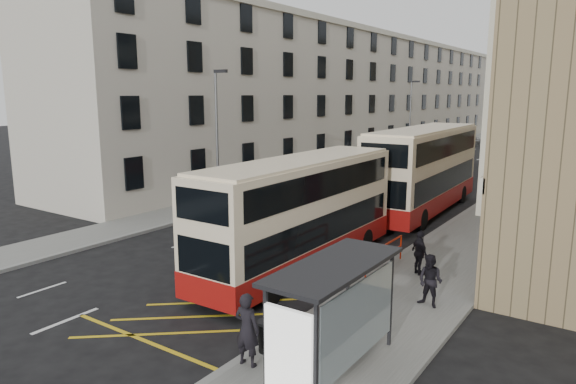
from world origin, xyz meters
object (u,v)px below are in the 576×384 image
Objects in this scene: street_lamp_near at (217,132)px; street_lamp_far at (411,115)px; double_decker_rear at (424,170)px; car_dark at (494,138)px; pedestrian_mid at (430,281)px; car_red at (559,141)px; double_decker_front at (301,213)px; pedestrian_far at (420,253)px; pedestrian_near at (247,329)px; bus_shelter at (332,299)px; white_van at (409,154)px; car_silver at (466,141)px; litter_bin at (267,336)px.

street_lamp_near is 1.00× the size of street_lamp_far.
double_decker_rear is 2.65× the size of car_dark.
car_red is (-3.66, 59.61, -0.24)m from pedestrian_mid.
pedestrian_mid is at bearing 73.97° from car_red.
double_decker_front is 5.83m from pedestrian_mid.
pedestrian_mid is 2.99m from pedestrian_far.
car_dark is (-9.39, 66.58, -0.32)m from pedestrian_near.
car_dark is (-11.39, 65.91, -1.37)m from bus_shelter.
street_lamp_near is 1.37× the size of white_van.
bus_shelter is 0.53× the size of street_lamp_far.
double_decker_rear is (0.51, 12.19, 0.27)m from double_decker_front.
car_dark is at bearing 90.42° from car_silver.
pedestrian_near is 0.36× the size of car_red.
bus_shelter is at bearing -85.64° from pedestrian_mid.
pedestrian_mid reaches higher than car_red.
double_decker_rear is 18.80m from litter_bin.
pedestrian_far is at bearing 126.37° from pedestrian_mid.
pedestrian_mid is 0.36× the size of car_dark.
double_decker_rear is at bearing 31.81° from street_lamp_near.
car_dark is (-6.81, 47.24, -1.73)m from double_decker_rear.
street_lamp_far is 1.74× the size of car_silver.
car_dark reaches higher than car_red.
double_decker_front is 7.23m from litter_bin.
bus_shelter is at bearing -63.68° from car_silver.
white_van is at bearing -78.75° from pedestrian_near.
car_silver is 7.78m from car_dark.
pedestrian_mid is (15.21, -37.01, -3.64)m from street_lamp_far.
street_lamp_far is 45.04m from pedestrian_near.
double_decker_front reaches higher than car_silver.
street_lamp_near is 9.45× the size of litter_bin.
litter_bin is at bearing 71.47° from car_red.
litter_bin is (-1.99, 0.15, -1.55)m from bus_shelter.
pedestrian_mid is (5.60, -1.09, -1.23)m from double_decker_front.
double_decker_rear is 14.61× the size of litter_bin.
double_decker_front reaches higher than litter_bin.
street_lamp_near reaches higher than pedestrian_near.
street_lamp_near is at bearing -50.59° from pedestrian_near.
pedestrian_mid reaches higher than litter_bin.
pedestrian_far is at bearing -102.45° from pedestrian_near.
street_lamp_far reaches higher than car_dark.
double_decker_rear reaches higher than white_van.
street_lamp_near is 1.72× the size of car_dark.
pedestrian_mid is (0.52, 5.38, -1.14)m from bus_shelter.
pedestrian_near is at bearing -84.34° from double_decker_rear.
car_red is (-3.14, 64.99, -1.38)m from bus_shelter.
bus_shelter is at bearing -92.03° from car_dark.
bus_shelter is 8.23m from double_decker_front.
street_lamp_far reaches higher than pedestrian_near.
double_decker_front is at bearing 60.31° from pedestrian_far.
pedestrian_near reaches higher than car_silver.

